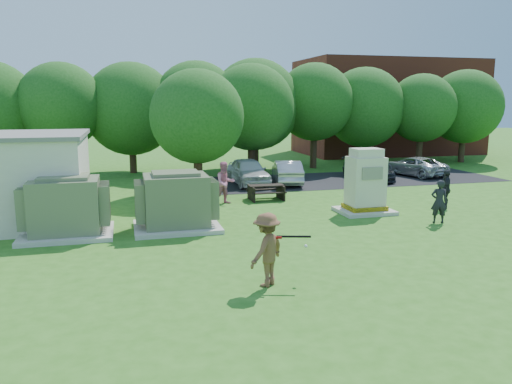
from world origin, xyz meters
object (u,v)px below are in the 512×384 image
object	(u,v)px
person_by_generator	(439,202)
person_walking_right	(446,189)
person_at_picnic	(225,183)
car_silver_b	(414,166)
car_white	(248,171)
car_silver_a	(287,172)
picnic_table	(266,190)
car_dark	(368,169)
batter	(267,250)
generator_cabinet	(365,185)
transformer_left	(66,208)
transformer_right	(176,202)

from	to	relation	value
person_by_generator	person_walking_right	distance (m)	2.93
person_at_picnic	car_silver_b	bearing A→B (deg)	10.30
car_white	car_silver_b	distance (m)	10.68
person_by_generator	car_silver_a	size ratio (longest dim) A/B	0.41
picnic_table	car_dark	world-z (taller)	car_dark
car_silver_a	car_silver_b	bearing A→B (deg)	-162.13
person_by_generator	car_silver_a	distance (m)	10.42
person_by_generator	car_silver_b	world-z (taller)	person_by_generator
batter	car_white	size ratio (longest dim) A/B	0.43
generator_cabinet	person_at_picnic	size ratio (longest dim) A/B	1.40
person_at_picnic	car_silver_a	bearing A→B (deg)	33.21
transformer_left	person_at_picnic	distance (m)	7.36
transformer_right	generator_cabinet	world-z (taller)	generator_cabinet
generator_cabinet	person_by_generator	bearing A→B (deg)	-51.29
transformer_right	picnic_table	xyz separation A→B (m)	(4.56, 4.35, -0.53)
person_walking_right	picnic_table	bearing A→B (deg)	-86.20
transformer_left	batter	xyz separation A→B (m)	(5.27, -6.19, -0.05)
generator_cabinet	picnic_table	size ratio (longest dim) A/B	1.61
generator_cabinet	car_silver_a	size ratio (longest dim) A/B	0.67
person_walking_right	car_silver_a	xyz separation A→B (m)	(-4.52, 7.84, -0.17)
picnic_table	generator_cabinet	bearing A→B (deg)	-49.01
picnic_table	person_by_generator	world-z (taller)	person_by_generator
person_at_picnic	car_silver_b	xyz separation A→B (m)	(12.92, 5.51, -0.36)
person_by_generator	generator_cabinet	bearing A→B (deg)	-30.56
car_white	batter	bearing A→B (deg)	-103.32
generator_cabinet	transformer_left	bearing A→B (deg)	-176.46
transformer_left	car_silver_b	xyz separation A→B (m)	(19.16, 9.42, -0.39)
generator_cabinet	car_dark	distance (m)	9.01
generator_cabinet	person_by_generator	size ratio (longest dim) A/B	1.62
person_by_generator	car_silver_b	xyz separation A→B (m)	(5.88, 11.03, -0.23)
generator_cabinet	car_silver_b	bearing A→B (deg)	48.39
car_silver_b	picnic_table	bearing A→B (deg)	10.02
car_silver_a	car_dark	world-z (taller)	car_silver_a
picnic_table	person_by_generator	size ratio (longest dim) A/B	1.00
car_white	car_dark	size ratio (longest dim) A/B	1.02
batter	car_silver_b	world-z (taller)	batter
person_at_picnic	car_silver_a	xyz separation A→B (m)	(4.41, 4.56, -0.29)
person_walking_right	car_dark	distance (m)	8.03
picnic_table	car_white	size ratio (longest dim) A/B	0.39
person_by_generator	car_silver_a	bearing A→B (deg)	-54.61
person_by_generator	person_walking_right	size ratio (longest dim) A/B	0.99
generator_cabinet	car_dark	bearing A→B (deg)	61.91
transformer_left	person_walking_right	size ratio (longest dim) A/B	1.82
transformer_right	person_at_picnic	xyz separation A→B (m)	(2.54, 3.91, -0.03)
generator_cabinet	batter	size ratio (longest dim) A/B	1.43
transformer_right	car_silver_a	bearing A→B (deg)	50.65
person_at_picnic	person_walking_right	bearing A→B (deg)	-32.94
batter	person_by_generator	distance (m)	9.23
transformer_left	batter	bearing A→B (deg)	-49.57
batter	car_dark	size ratio (longest dim) A/B	0.44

